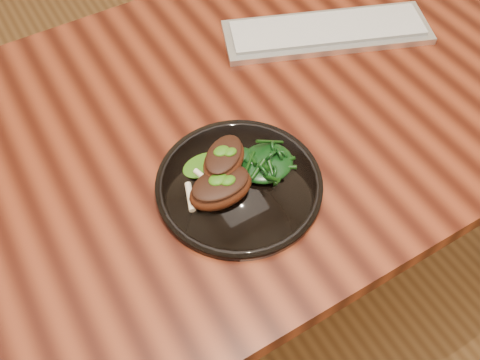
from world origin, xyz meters
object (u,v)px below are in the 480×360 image
at_px(desk, 237,138).
at_px(lamb_chop_front, 220,188).
at_px(keyboard, 327,31).
at_px(plate, 239,184).
at_px(greens_heap, 266,161).

xyz_separation_m(desk, lamb_chop_front, (-0.13, -0.16, 0.12)).
relative_size(desk, lamb_chop_front, 14.17).
xyz_separation_m(desk, keyboard, (0.27, 0.09, 0.09)).
xyz_separation_m(plate, greens_heap, (0.05, 0.00, 0.02)).
height_order(desk, plate, plate).
bearing_deg(desk, greens_heap, -102.48).
distance_m(plate, lamb_chop_front, 0.05).
bearing_deg(desk, plate, -119.32).
bearing_deg(lamb_chop_front, keyboard, 32.49).
relative_size(desk, keyboard, 3.62).
bearing_deg(greens_heap, desk, 77.52).
relative_size(plate, lamb_chop_front, 2.42).
bearing_deg(plate, keyboard, 34.27).
relative_size(greens_heap, keyboard, 0.21).
bearing_deg(desk, keyboard, 17.99).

